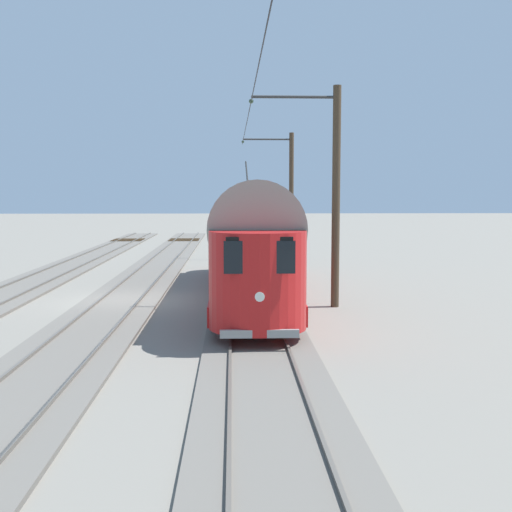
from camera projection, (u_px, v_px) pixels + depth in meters
name	position (u px, v px, depth m)	size (l,w,h in m)	color
ground_plane	(122.00, 302.00, 23.45)	(220.00, 220.00, 0.00)	gray
track_streetcar_siding	(250.00, 298.00, 23.94)	(2.80, 80.00, 0.18)	#666059
track_adjacent_siding	(123.00, 299.00, 23.76)	(2.80, 80.00, 0.18)	#666059
vintage_streetcar	(249.00, 238.00, 24.41)	(2.65, 18.23, 5.32)	red
catenary_pole_foreground	(290.00, 193.00, 38.65)	(3.15, 0.28, 7.61)	#423323
catenary_pole_mid_near	(334.00, 193.00, 22.04)	(3.15, 0.28, 7.61)	#423323
overhead_wire_run	(264.00, 52.00, 14.16)	(2.94, 54.11, 0.18)	black
switch_stand	(270.00, 257.00, 33.09)	(0.50, 0.30, 1.24)	black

